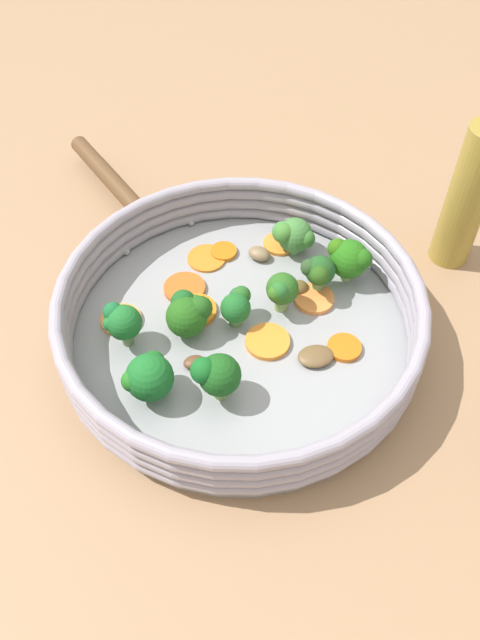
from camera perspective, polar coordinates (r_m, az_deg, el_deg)
The scene contains 29 objects.
ground_plane at distance 0.64m, azimuth 0.00°, elevation -1.70°, with size 4.00×4.00×0.00m, color #9B7553.
skillet at distance 0.64m, azimuth 0.00°, elevation -1.29°, with size 0.35×0.35×0.01m, color #939699.
skillet_rim_wall at distance 0.61m, azimuth 0.00°, elevation 0.76°, with size 0.36×0.36×0.06m.
skillet_handle at distance 0.80m, azimuth -11.48°, elevation 12.23°, with size 0.02×0.02×0.20m, color brown.
skillet_rivet_left at distance 0.74m, azimuth -4.49°, elevation 8.91°, with size 0.01×0.01×0.01m, color #989597.
skillet_rivet_right at distance 0.71m, azimuth -10.37°, elevation 6.18°, with size 0.01×0.01×0.01m, color #989A99.
carrot_slice_0 at distance 0.66m, azimuth 6.79°, elevation 1.94°, with size 0.04×0.04×0.01m, color #F98B40.
carrot_slice_1 at distance 0.62m, azimuth 9.51°, elevation -2.51°, with size 0.03×0.03×0.01m, color orange.
carrot_slice_2 at distance 0.71m, azimuth 3.61°, elevation 6.97°, with size 0.04×0.04×0.00m, color orange.
carrot_slice_3 at distance 0.65m, azimuth -4.13°, elevation 0.88°, with size 0.04×0.04×0.01m, color orange.
carrot_slice_4 at distance 0.65m, azimuth -10.81°, elevation 0.02°, with size 0.04×0.04×0.00m, color #F7903C.
carrot_slice_5 at distance 0.70m, azimuth -1.50°, elevation 6.27°, with size 0.03×0.03×0.01m, color orange.
carrot_slice_6 at distance 0.67m, azimuth -5.09°, elevation 2.93°, with size 0.04×0.04×0.00m, color orange.
carrot_slice_7 at distance 0.70m, azimuth -3.08°, elevation 5.66°, with size 0.04×0.04×0.00m, color orange.
carrot_slice_8 at distance 0.62m, azimuth 2.54°, elevation -1.98°, with size 0.04×0.04×0.01m, color orange.
broccoli_floret_0 at distance 0.56m, azimuth -2.24°, elevation -4.97°, with size 0.04×0.04×0.05m.
broccoli_floret_1 at distance 0.61m, azimuth -4.71°, elevation 0.65°, with size 0.05×0.05×0.05m.
broccoli_floret_2 at distance 0.65m, azimuth 7.17°, elevation 4.43°, with size 0.03×0.03×0.05m.
broccoli_floret_3 at distance 0.67m, azimuth 9.97°, elevation 5.57°, with size 0.04×0.05×0.05m.
broccoli_floret_4 at distance 0.63m, azimuth 3.90°, elevation 2.71°, with size 0.04×0.04×0.05m.
broccoli_floret_5 at distance 0.69m, azimuth 4.85°, elevation 7.73°, with size 0.04×0.04×0.04m.
broccoli_floret_6 at distance 0.62m, azimuth -0.04°, elevation 1.47°, with size 0.03×0.03×0.04m.
broccoli_floret_7 at distance 0.57m, azimuth -8.35°, elevation -5.14°, with size 0.05×0.05×0.05m.
broccoli_floret_8 at distance 0.61m, azimuth -10.76°, elevation -0.16°, with size 0.04×0.04×0.05m.
mushroom_piece_0 at distance 0.61m, azimuth 6.95°, elevation -3.31°, with size 0.04×0.03×0.01m, color brown.
mushroom_piece_1 at distance 0.66m, azimuth 5.21°, elevation 2.98°, with size 0.02×0.02×0.01m, color brown.
mushroom_piece_2 at distance 0.60m, azimuth -4.20°, elevation -3.87°, with size 0.02×0.02×0.01m, color brown.
mushroom_piece_3 at distance 0.70m, azimuth 1.76°, elevation 6.08°, with size 0.03×0.02×0.01m, color #836A4B.
oil_bottle at distance 0.71m, azimuth 20.21°, elevation 10.70°, with size 0.04×0.04×0.21m.
Camera 1 is at (0.18, 0.35, 0.51)m, focal length 35.00 mm.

